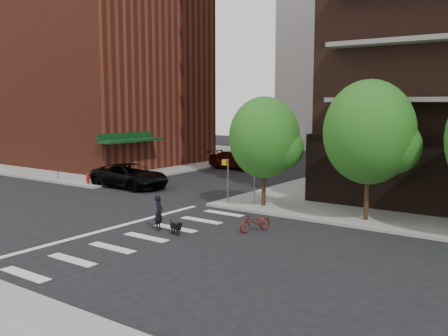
# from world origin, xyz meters

# --- Properties ---
(ground) EXTENTS (120.00, 120.00, 0.00)m
(ground) POSITION_xyz_m (0.00, 0.00, 0.00)
(ground) COLOR black
(ground) RESTS_ON ground
(sidewalk_nw) EXTENTS (31.00, 33.00, 0.15)m
(sidewalk_nw) POSITION_xyz_m (-24.50, 23.50, 0.07)
(sidewalk_nw) COLOR gray
(sidewalk_nw) RESTS_ON ground
(crosswalk) EXTENTS (3.85, 13.00, 0.01)m
(crosswalk) POSITION_xyz_m (2.21, -0.00, 0.01)
(crosswalk) COLOR silver
(crosswalk) RESTS_ON ground
(midrise_nw) EXTENTS (21.40, 15.50, 20.00)m
(midrise_nw) POSITION_xyz_m (-22.00, 18.00, 10.15)
(midrise_nw) COLOR maroon
(midrise_nw) RESTS_ON sidewalk_nw
(tree_a) EXTENTS (4.00, 4.00, 5.90)m
(tree_a) POSITION_xyz_m (4.00, 8.50, 4.04)
(tree_a) COLOR #301E11
(tree_a) RESTS_ON sidewalk_ne
(tree_b) EXTENTS (4.50, 4.50, 6.65)m
(tree_b) POSITION_xyz_m (10.00, 8.50, 4.54)
(tree_b) COLOR #301E11
(tree_b) RESTS_ON sidewalk_ne
(pedestrian_signal) EXTENTS (2.18, 0.67, 2.60)m
(pedestrian_signal) POSITION_xyz_m (2.32, 7.92, 1.85)
(pedestrian_signal) COLOR slate
(pedestrian_signal) RESTS_ON sidewalk_ne
(fire_hydrant) EXTENTS (0.24, 0.24, 0.73)m
(fire_hydrant) POSITION_xyz_m (-10.50, 7.80, 0.55)
(fire_hydrant) COLOR #A50C0C
(fire_hydrant) RESTS_ON sidewalk_nw
(parking_meter) EXTENTS (0.10, 0.08, 1.32)m
(parking_meter) POSITION_xyz_m (-14.00, 7.80, 0.96)
(parking_meter) COLOR black
(parking_meter) RESTS_ON sidewalk_nw
(parked_car_black) EXTENTS (2.99, 6.17, 1.69)m
(parked_car_black) POSITION_xyz_m (-7.39, 9.00, 0.85)
(parked_car_black) COLOR black
(parked_car_black) RESTS_ON ground
(parked_car_maroon) EXTENTS (2.62, 5.72, 1.62)m
(parked_car_maroon) POSITION_xyz_m (-6.76, 21.63, 0.81)
(parked_car_maroon) COLOR #381309
(parked_car_maroon) RESTS_ON ground
(parked_car_silver) EXTENTS (1.74, 4.29, 1.39)m
(parked_car_silver) POSITION_xyz_m (-8.20, 25.97, 0.69)
(parked_car_silver) COLOR #B4B7BC
(parked_car_silver) RESTS_ON ground
(scooter) EXTENTS (1.18, 1.84, 0.92)m
(scooter) POSITION_xyz_m (6.43, 3.71, 0.46)
(scooter) COLOR maroon
(scooter) RESTS_ON ground
(dog_walker) EXTENTS (0.72, 0.62, 1.67)m
(dog_walker) POSITION_xyz_m (2.55, 1.34, 0.84)
(dog_walker) COLOR black
(dog_walker) RESTS_ON ground
(dog) EXTENTS (0.73, 0.33, 0.61)m
(dog) POSITION_xyz_m (3.79, 1.14, 0.38)
(dog) COLOR black
(dog) RESTS_ON ground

